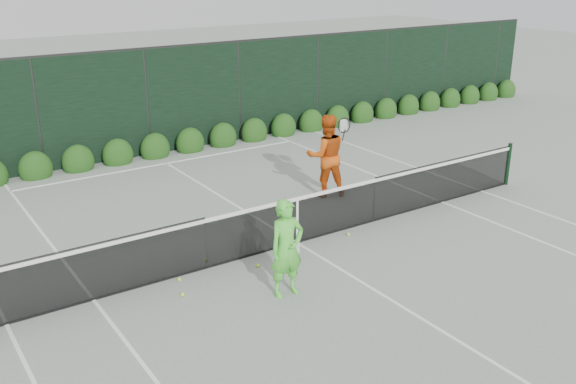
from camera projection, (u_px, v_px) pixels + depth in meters
ground at (297, 243)px, 12.82m from camera, size 80.00×80.00×0.00m
tennis_net at (296, 219)px, 12.63m from camera, size 12.90×0.10×1.07m
player_woman at (287, 248)px, 10.59m from camera, size 0.67×0.42×1.70m
player_man at (326, 156)px, 15.12m from camera, size 1.16×1.04×1.97m
court_lines at (297, 243)px, 12.82m from camera, size 11.03×23.83×0.01m
windscreen_fence at (394, 215)px, 10.19m from camera, size 32.00×21.07×3.06m
hedge_row at (155, 149)px, 18.32m from camera, size 31.66×0.65×0.94m
tennis_balls at (239, 265)px, 11.81m from camera, size 3.97×1.01×0.07m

